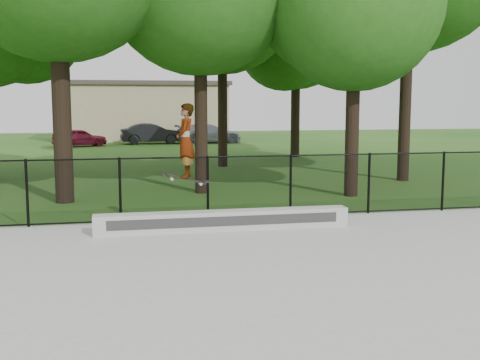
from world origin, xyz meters
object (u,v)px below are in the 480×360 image
at_px(car_a, 80,138).
at_px(skater_airborne, 186,142).
at_px(grind_ledge, 224,220).
at_px(car_b, 152,134).
at_px(car_c, 209,134).

height_order(car_a, skater_airborne, skater_airborne).
relative_size(grind_ledge, car_a, 1.65).
relative_size(car_a, car_b, 0.88).
distance_m(car_a, car_b, 4.93).
bearing_deg(skater_airborne, grind_ledge, 2.09).
bearing_deg(grind_ledge, skater_airborne, -177.91).
bearing_deg(car_a, car_b, -91.71).
bearing_deg(car_a, car_c, -100.52).
relative_size(grind_ledge, car_c, 1.33).
distance_m(grind_ledge, car_a, 27.15).
relative_size(car_c, skater_airborne, 2.38).
distance_m(grind_ledge, car_c, 28.69).
bearing_deg(car_b, car_c, -94.03).
height_order(car_a, car_b, car_b).
relative_size(car_b, car_c, 0.91).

